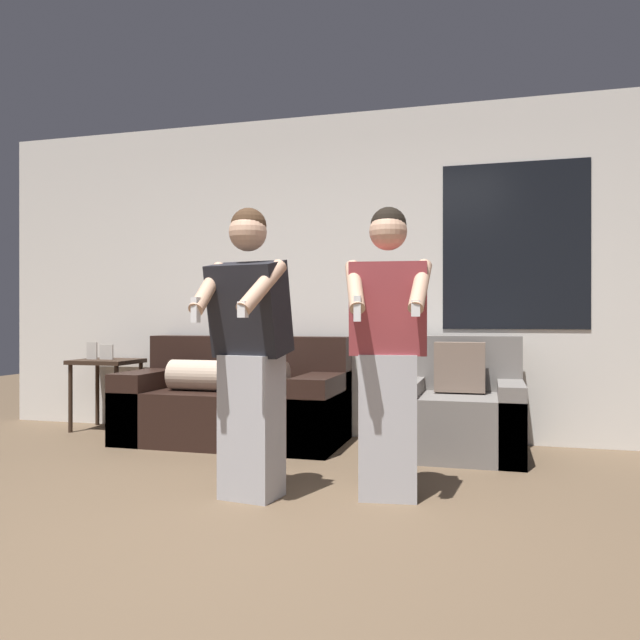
# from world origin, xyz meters

# --- Properties ---
(ground_plane) EXTENTS (14.00, 14.00, 0.00)m
(ground_plane) POSITION_xyz_m (0.00, 0.00, 0.00)
(ground_plane) COLOR brown
(wall_back) EXTENTS (6.66, 0.07, 2.70)m
(wall_back) POSITION_xyz_m (0.02, 2.83, 1.35)
(wall_back) COLOR silver
(wall_back) RESTS_ON ground_plane
(couch) EXTENTS (1.74, 0.87, 0.83)m
(couch) POSITION_xyz_m (-0.88, 2.36, 0.30)
(couch) COLOR black
(couch) RESTS_ON ground_plane
(armchair) EXTENTS (0.89, 0.80, 0.85)m
(armchair) POSITION_xyz_m (0.87, 2.34, 0.30)
(armchair) COLOR slate
(armchair) RESTS_ON ground_plane
(side_table) EXTENTS (0.53, 0.46, 0.77)m
(side_table) POSITION_xyz_m (-2.19, 2.54, 0.53)
(side_table) COLOR #332319
(side_table) RESTS_ON ground_plane
(person_left) EXTENTS (0.46, 0.54, 1.59)m
(person_left) POSITION_xyz_m (-0.18, 0.91, 0.80)
(person_left) COLOR #B2B2B7
(person_left) RESTS_ON ground_plane
(person_right) EXTENTS (0.48, 0.50, 1.59)m
(person_right) POSITION_xyz_m (0.55, 1.11, 0.80)
(person_right) COLOR #B2B2B7
(person_right) RESTS_ON ground_plane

